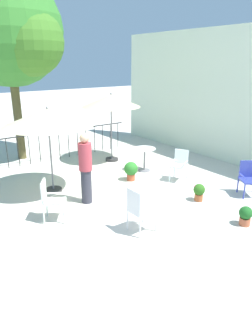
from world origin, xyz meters
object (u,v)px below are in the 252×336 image
Objects in this scene: patio_chair_1 at (249,176)px; potted_plant_0 at (199,191)px; potted_plant_1 at (245,215)px; cafe_table_0 at (145,155)px; patio_umbrella_1 at (111,101)px; patio_chair_2 at (50,198)px; shade_tree at (10,30)px; standing_person at (86,168)px; patio_chair_3 at (139,208)px; potted_plant_2 at (131,170)px; patio_chair_0 at (180,163)px; patio_umbrella_0 at (48,118)px.

patio_chair_1 reaches higher than potted_plant_0.
cafe_table_0 is at bearing 172.63° from potted_plant_1.
patio_umbrella_1 is 4.75m from patio_chair_2.
patio_chair_1 is (6.68, 3.60, -3.75)m from shade_tree.
shade_tree is 5.67m from standing_person.
cafe_table_0 reaches higher than potted_plant_0.
patio_umbrella_1 is 3.65m from standing_person.
patio_chair_3 is at bearing -41.70° from cafe_table_0.
patio_chair_3 is at bearing 0.91° from shade_tree.
cafe_table_0 is 1.33× the size of potted_plant_2.
patio_chair_3 reaches higher than patio_chair_2.
potted_plant_1 is (3.96, -0.51, -0.29)m from cafe_table_0.
cafe_table_0 is at bearing 138.30° from patio_chair_3.
patio_chair_2 reaches higher than patio_chair_0.
standing_person is (1.13, 0.38, -1.08)m from patio_umbrella_0.
cafe_table_0 is 0.84× the size of patio_chair_1.
potted_plant_2 reaches higher than potted_plant_0.
patio_umbrella_0 is at bearing -112.81° from patio_chair_0.
patio_chair_1 is at bearing 69.50° from potted_plant_0.
patio_chair_2 is at bearing -51.40° from patio_umbrella_1.
standing_person reaches higher than patio_chair_0.
cafe_table_0 is at bearing -165.87° from patio_chair_0.
potted_plant_0 is (-0.50, -1.34, -0.25)m from patio_chair_1.
patio_umbrella_1 is 3.14× the size of cafe_table_0.
patio_chair_3 is at bearing 9.76° from patio_umbrella_0.
patio_chair_0 is 1.50m from potted_plant_0.
potted_plant_1 is at bearing 50.23° from patio_chair_2.
patio_chair_1 is 0.93× the size of patio_chair_3.
patio_umbrella_0 is 3.12m from patio_umbrella_1.
patio_chair_1 is 2.08× the size of potted_plant_1.
potted_plant_2 is (-0.87, 2.88, -0.20)m from patio_chair_2.
standing_person is (-0.33, 1.09, 0.39)m from patio_chair_2.
patio_chair_0 is (1.40, 3.34, -1.46)m from patio_umbrella_0.
patio_chair_0 is at bearing 14.13° from cafe_table_0.
standing_person is (0.54, -1.79, 0.58)m from potted_plant_2.
standing_person is (-2.10, -3.63, 0.41)m from patio_chair_1.
patio_chair_3 is at bearing -27.87° from patio_umbrella_1.
cafe_table_0 is at bearing 35.81° from shade_tree.
shade_tree is 2.62× the size of patio_umbrella_0.
patio_umbrella_0 reaches higher than patio_chair_1.
potted_plant_2 is 1.96m from standing_person.
patio_chair_3 is (1.54, 1.22, 0.02)m from patio_chair_2.
standing_person is at bearing 18.78° from patio_umbrella_0.
cafe_table_0 is at bearing 108.98° from patio_chair_2.
shade_tree reaches higher than potted_plant_1.
patio_chair_0 reaches higher than cafe_table_0.
standing_person is (0.95, -2.65, 0.39)m from cafe_table_0.
patio_chair_2 is 0.53× the size of standing_person.
patio_umbrella_1 reaches higher than standing_person.
shade_tree is at bearing -156.44° from potted_plant_2.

